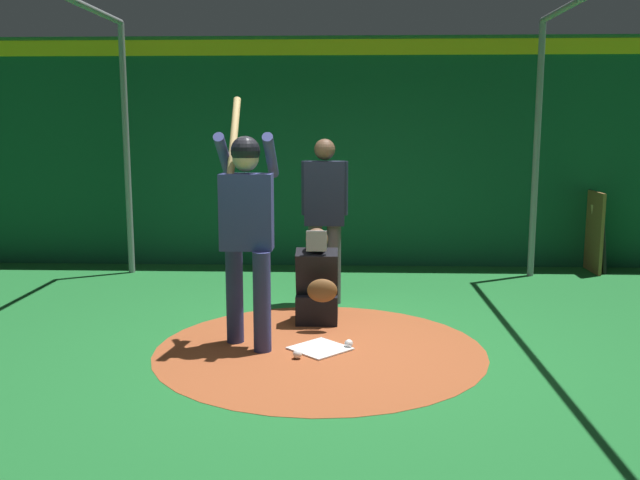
# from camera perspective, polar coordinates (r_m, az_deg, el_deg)

# --- Properties ---
(ground_plane) EXTENTS (26.48, 26.48, 0.00)m
(ground_plane) POSITION_cam_1_polar(r_m,az_deg,el_deg) (5.94, 0.00, -9.09)
(ground_plane) COLOR #1E6B2D
(dirt_circle) EXTENTS (2.82, 2.82, 0.01)m
(dirt_circle) POSITION_cam_1_polar(r_m,az_deg,el_deg) (5.93, 0.00, -9.06)
(dirt_circle) COLOR #9E4C28
(dirt_circle) RESTS_ON ground
(home_plate) EXTENTS (0.59, 0.59, 0.01)m
(home_plate) POSITION_cam_1_polar(r_m,az_deg,el_deg) (5.93, 0.00, -8.98)
(home_plate) COLOR white
(home_plate) RESTS_ON dirt_circle
(batter) EXTENTS (0.68, 0.49, 2.14)m
(batter) POSITION_cam_1_polar(r_m,az_deg,el_deg) (5.82, -6.12, 1.65)
(batter) COLOR navy
(batter) RESTS_ON ground
(catcher) EXTENTS (0.58, 0.40, 0.93)m
(catcher) POSITION_cam_1_polar(r_m,az_deg,el_deg) (6.63, -0.21, -3.86)
(catcher) COLOR black
(catcher) RESTS_ON ground
(umpire) EXTENTS (0.22, 0.49, 1.76)m
(umpire) POSITION_cam_1_polar(r_m,az_deg,el_deg) (7.27, 0.38, 2.35)
(umpire) COLOR #4C4C51
(umpire) RESTS_ON ground
(back_wall) EXTENTS (0.23, 10.48, 3.05)m
(back_wall) POSITION_cam_1_polar(r_m,az_deg,el_deg) (9.35, 0.87, 7.29)
(back_wall) COLOR #145133
(back_wall) RESTS_ON ground
(cage_frame) EXTENTS (6.20, 5.23, 3.18)m
(cage_frame) POSITION_cam_1_polar(r_m,az_deg,el_deg) (5.64, 0.00, 13.11)
(cage_frame) COLOR gray
(cage_frame) RESTS_ON ground
(bat_rack) EXTENTS (0.82, 0.20, 1.05)m
(bat_rack) POSITION_cam_1_polar(r_m,az_deg,el_deg) (9.77, 21.65, 0.55)
(bat_rack) COLOR olive
(bat_rack) RESTS_ON ground
(baseball_0) EXTENTS (0.07, 0.07, 0.07)m
(baseball_0) POSITION_cam_1_polar(r_m,az_deg,el_deg) (6.76, -0.59, -6.38)
(baseball_0) COLOR white
(baseball_0) RESTS_ON dirt_circle
(baseball_1) EXTENTS (0.07, 0.07, 0.07)m
(baseball_1) POSITION_cam_1_polar(r_m,az_deg,el_deg) (5.96, 2.40, -8.58)
(baseball_1) COLOR white
(baseball_1) RESTS_ON dirt_circle
(baseball_2) EXTENTS (0.07, 0.07, 0.07)m
(baseball_2) POSITION_cam_1_polar(r_m,az_deg,el_deg) (5.70, -1.89, -9.43)
(baseball_2) COLOR white
(baseball_2) RESTS_ON dirt_circle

